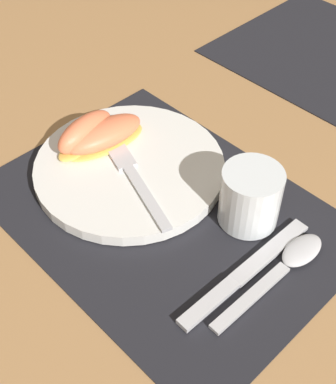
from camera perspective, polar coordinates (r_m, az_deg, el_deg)
The scene contains 9 objects.
ground_plane at distance 0.68m, azimuth -0.33°, elevation -2.34°, with size 3.00×3.00×0.00m, color #A37547.
placemat at distance 0.68m, azimuth -0.33°, elevation -2.23°, with size 0.44×0.32×0.00m.
plate at distance 0.72m, azimuth -4.11°, elevation 2.60°, with size 0.26×0.26×0.02m.
juice_glass at distance 0.65m, azimuth 8.73°, elevation -0.79°, with size 0.07×0.07×0.08m.
knife at distance 0.62m, azimuth 8.02°, elevation -8.65°, with size 0.02×0.21×0.01m.
spoon at distance 0.63m, azimuth 12.77°, elevation -7.31°, with size 0.03×0.18×0.01m.
fork at distance 0.70m, azimuth -4.03°, elevation 2.22°, with size 0.19×0.08×0.00m.
citrus_wedge_0 at distance 0.74m, azimuth -6.86°, elevation 6.03°, with size 0.07×0.13×0.03m.
citrus_wedge_1 at distance 0.74m, azimuth -8.90°, elevation 6.14°, with size 0.05×0.10×0.04m.
Camera 1 is at (0.33, -0.31, 0.51)m, focal length 50.00 mm.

